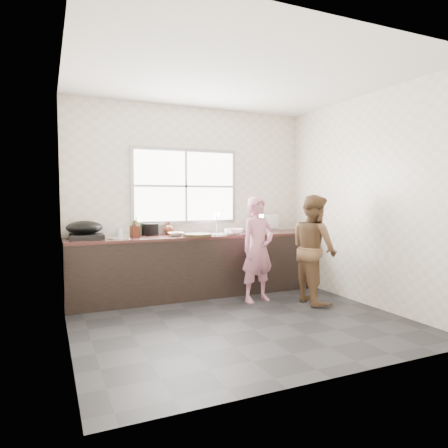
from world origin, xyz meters
name	(u,v)px	position (x,y,z in m)	size (l,w,h in m)	color
floor	(239,321)	(0.00, 0.00, -0.01)	(3.60, 3.20, 0.01)	#252527
ceiling	(240,76)	(0.00, 0.00, 2.71)	(3.60, 3.20, 0.01)	silver
wall_back	(192,200)	(0.00, 1.60, 1.35)	(3.60, 0.01, 2.70)	silver
wall_left	(65,202)	(-1.80, 0.00, 1.35)	(0.01, 3.20, 2.70)	beige
wall_right	(365,200)	(1.80, 0.00, 1.35)	(0.01, 3.20, 2.70)	beige
wall_front	(335,203)	(0.00, -1.60, 1.35)	(3.60, 0.01, 2.70)	beige
cabinet	(199,266)	(0.00, 1.29, 0.41)	(3.60, 0.62, 0.82)	black
countertop	(199,236)	(0.00, 1.29, 0.84)	(3.60, 0.64, 0.04)	#361B16
sink	(222,234)	(0.35, 1.29, 0.86)	(0.55, 0.45, 0.02)	silver
faucet	(216,223)	(0.35, 1.49, 1.01)	(0.02, 0.02, 0.30)	silver
window_frame	(185,186)	(-0.10, 1.59, 1.55)	(1.60, 0.05, 1.10)	#9EA0A5
window_glazing	(186,186)	(-0.10, 1.57, 1.55)	(1.50, 0.01, 1.00)	white
woman	(258,253)	(0.60, 0.66, 0.65)	(0.48, 0.31, 1.31)	#CE7B92
person_side	(314,249)	(1.24, 0.30, 0.71)	(0.69, 0.54, 1.43)	brown
cutting_board	(197,235)	(-0.11, 1.08, 0.88)	(0.39, 0.39, 0.04)	#2F2212
cleaver	(177,233)	(-0.36, 1.19, 0.90)	(0.20, 0.10, 0.01)	silver
bowl_mince	(176,234)	(-0.35, 1.24, 0.89)	(0.21, 0.21, 0.05)	white
bowl_crabs	(234,232)	(0.46, 1.12, 0.89)	(0.22, 0.22, 0.07)	white
bowl_held	(230,233)	(0.38, 1.08, 0.89)	(0.17, 0.17, 0.05)	white
black_pot	(150,229)	(-0.64, 1.52, 0.94)	(0.23, 0.23, 0.17)	black
plate_food	(125,235)	(-1.00, 1.52, 0.87)	(0.23, 0.23, 0.02)	silver
bottle_green	(136,226)	(-0.84, 1.52, 0.99)	(0.10, 0.10, 0.27)	#3D7727
bottle_brown_tall	(135,230)	(-0.90, 1.28, 0.96)	(0.09, 0.10, 0.21)	#3D190F
bottle_brown_short	(169,228)	(-0.37, 1.52, 0.95)	(0.13, 0.13, 0.17)	#4F2413
glass_jar	(120,232)	(-1.06, 1.52, 0.92)	(0.08, 0.08, 0.11)	white
burner	(87,237)	(-1.51, 1.33, 0.89)	(0.41, 0.41, 0.06)	black
wok	(84,227)	(-1.53, 1.38, 1.01)	(0.45, 0.45, 0.17)	black
dish_rack	(265,222)	(1.16, 1.43, 1.00)	(0.36, 0.25, 0.27)	silver
pot_lid_left	(106,237)	(-1.26, 1.41, 0.87)	(0.28, 0.28, 0.01)	silver
pot_lid_right	(120,238)	(-1.11, 1.23, 0.87)	(0.28, 0.28, 0.01)	silver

